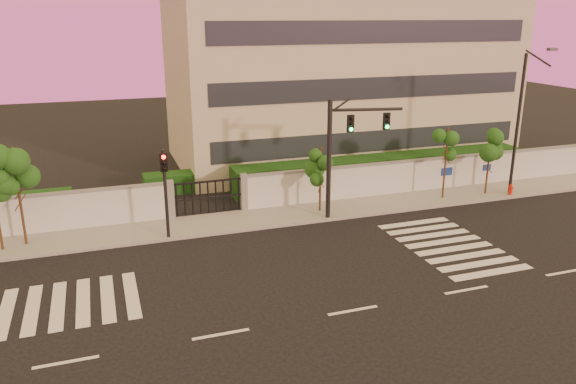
% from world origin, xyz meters
% --- Properties ---
extents(ground, '(120.00, 120.00, 0.00)m').
position_xyz_m(ground, '(0.00, 0.00, 0.00)').
color(ground, black).
rests_on(ground, ground).
extents(sidewalk, '(60.00, 3.00, 0.15)m').
position_xyz_m(sidewalk, '(0.00, 10.50, 0.07)').
color(sidewalk, gray).
rests_on(sidewalk, ground).
extents(perimeter_wall, '(60.00, 0.36, 2.20)m').
position_xyz_m(perimeter_wall, '(0.10, 12.00, 1.07)').
color(perimeter_wall, '#BBBEC3').
rests_on(perimeter_wall, ground).
extents(hedge_row, '(41.00, 4.25, 1.80)m').
position_xyz_m(hedge_row, '(1.17, 14.74, 0.82)').
color(hedge_row, '#14330F').
rests_on(hedge_row, ground).
extents(institutional_building, '(24.40, 12.40, 12.25)m').
position_xyz_m(institutional_building, '(9.00, 21.99, 6.16)').
color(institutional_building, '#BDB6A0').
rests_on(institutional_building, ground).
extents(road_markings, '(57.00, 7.62, 0.02)m').
position_xyz_m(road_markings, '(-1.58, 3.76, 0.01)').
color(road_markings, silver).
rests_on(road_markings, ground).
extents(street_tree_c, '(1.52, 1.21, 4.86)m').
position_xyz_m(street_tree_c, '(-12.02, 10.58, 3.57)').
color(street_tree_c, '#382314').
rests_on(street_tree_c, ground).
extents(street_tree_d, '(1.45, 1.15, 3.75)m').
position_xyz_m(street_tree_d, '(2.95, 10.48, 2.76)').
color(street_tree_d, '#382314').
rests_on(street_tree_d, ground).
extents(street_tree_e, '(1.38, 1.10, 4.40)m').
position_xyz_m(street_tree_e, '(10.68, 10.17, 3.24)').
color(street_tree_e, '#382314').
rests_on(street_tree_e, ground).
extents(street_tree_f, '(1.45, 1.15, 3.98)m').
position_xyz_m(street_tree_f, '(13.65, 10.09, 2.93)').
color(street_tree_f, '#382314').
rests_on(street_tree_f, ground).
extents(traffic_signal_main, '(4.06, 1.00, 6.46)m').
position_xyz_m(traffic_signal_main, '(3.73, 9.30, 4.08)').
color(traffic_signal_main, black).
rests_on(traffic_signal_main, ground).
extents(traffic_signal_secondary, '(0.35, 0.34, 4.52)m').
position_xyz_m(traffic_signal_secondary, '(-5.55, 9.22, 2.87)').
color(traffic_signal_secondary, black).
rests_on(traffic_signal_secondary, ground).
extents(streetlight_east, '(0.53, 2.12, 8.83)m').
position_xyz_m(streetlight_east, '(15.24, 9.67, 4.77)').
color(streetlight_east, black).
rests_on(streetlight_east, ground).
extents(fire_hydrant, '(0.32, 0.30, 0.81)m').
position_xyz_m(fire_hydrant, '(14.86, 9.35, 0.40)').
color(fire_hydrant, red).
rests_on(fire_hydrant, ground).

